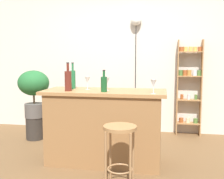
{
  "coord_description": "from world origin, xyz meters",
  "views": [
    {
      "loc": [
        0.72,
        -3.06,
        1.35
      ],
      "look_at": [
        0.05,
        0.55,
        0.91
      ],
      "focal_mm": 44.24,
      "sensor_mm": 36.0,
      "label": 1
    }
  ],
  "objects_px": {
    "wine_glass_left": "(153,83)",
    "pendant_globe_light": "(136,22)",
    "bottle_wine_red": "(104,84)",
    "bottle_vinegar": "(68,80)",
    "wine_glass_right": "(87,80)",
    "potted_plant": "(34,88)",
    "wine_glass_center": "(107,81)",
    "plant_stool": "(35,128)",
    "bar_stool": "(120,142)",
    "bottle_sauce_amber": "(73,79)",
    "spice_shelf": "(189,85)"
  },
  "relations": [
    {
      "from": "wine_glass_left",
      "to": "pendant_globe_light",
      "type": "xyz_separation_m",
      "value": [
        -0.38,
        1.74,
        0.9
      ]
    },
    {
      "from": "wine_glass_left",
      "to": "bottle_wine_red",
      "type": "bearing_deg",
      "value": 174.77
    },
    {
      "from": "bottle_vinegar",
      "to": "wine_glass_right",
      "type": "height_order",
      "value": "bottle_vinegar"
    },
    {
      "from": "potted_plant",
      "to": "wine_glass_left",
      "type": "relative_size",
      "value": 4.69
    },
    {
      "from": "wine_glass_left",
      "to": "wine_glass_center",
      "type": "xyz_separation_m",
      "value": [
        -0.58,
        0.21,
        0.0
      ]
    },
    {
      "from": "potted_plant",
      "to": "bottle_wine_red",
      "type": "height_order",
      "value": "bottle_wine_red"
    },
    {
      "from": "wine_glass_left",
      "to": "wine_glass_right",
      "type": "bearing_deg",
      "value": 162.6
    },
    {
      "from": "wine_glass_right",
      "to": "pendant_globe_light",
      "type": "relative_size",
      "value": 0.08
    },
    {
      "from": "plant_stool",
      "to": "wine_glass_center",
      "type": "bearing_deg",
      "value": -29.22
    },
    {
      "from": "plant_stool",
      "to": "bottle_wine_red",
      "type": "bearing_deg",
      "value": -34.0
    },
    {
      "from": "bar_stool",
      "to": "wine_glass_left",
      "type": "relative_size",
      "value": 4.03
    },
    {
      "from": "bar_stool",
      "to": "wine_glass_center",
      "type": "height_order",
      "value": "wine_glass_center"
    },
    {
      "from": "potted_plant",
      "to": "bottle_sauce_amber",
      "type": "distance_m",
      "value": 1.13
    },
    {
      "from": "bottle_sauce_amber",
      "to": "wine_glass_center",
      "type": "distance_m",
      "value": 0.49
    },
    {
      "from": "bottle_sauce_amber",
      "to": "bottle_vinegar",
      "type": "height_order",
      "value": "bottle_vinegar"
    },
    {
      "from": "plant_stool",
      "to": "pendant_globe_light",
      "type": "relative_size",
      "value": 0.18
    },
    {
      "from": "bar_stool",
      "to": "bottle_wine_red",
      "type": "distance_m",
      "value": 0.81
    },
    {
      "from": "bottle_sauce_amber",
      "to": "bottle_wine_red",
      "type": "xyz_separation_m",
      "value": [
        0.48,
        -0.26,
        -0.03
      ]
    },
    {
      "from": "wine_glass_left",
      "to": "plant_stool",
      "type": "bearing_deg",
      "value": 153.47
    },
    {
      "from": "pendant_globe_light",
      "to": "wine_glass_center",
      "type": "bearing_deg",
      "value": -97.63
    },
    {
      "from": "bottle_wine_red",
      "to": "bottle_vinegar",
      "type": "relative_size",
      "value": 0.75
    },
    {
      "from": "bar_stool",
      "to": "pendant_globe_light",
      "type": "distance_m",
      "value": 2.66
    },
    {
      "from": "plant_stool",
      "to": "bottle_vinegar",
      "type": "height_order",
      "value": "bottle_vinegar"
    },
    {
      "from": "potted_plant",
      "to": "bottle_vinegar",
      "type": "distance_m",
      "value": 1.31
    },
    {
      "from": "spice_shelf",
      "to": "pendant_globe_light",
      "type": "relative_size",
      "value": 0.79
    },
    {
      "from": "bar_stool",
      "to": "bottle_vinegar",
      "type": "distance_m",
      "value": 1.08
    },
    {
      "from": "bottle_wine_red",
      "to": "bottle_vinegar",
      "type": "bearing_deg",
      "value": 178.86
    },
    {
      "from": "potted_plant",
      "to": "bottle_sauce_amber",
      "type": "bearing_deg",
      "value": -36.5
    },
    {
      "from": "pendant_globe_light",
      "to": "potted_plant",
      "type": "bearing_deg",
      "value": -154.17
    },
    {
      "from": "plant_stool",
      "to": "wine_glass_center",
      "type": "distance_m",
      "value": 1.8
    },
    {
      "from": "wine_glass_left",
      "to": "spice_shelf",
      "type": "bearing_deg",
      "value": 72.1
    },
    {
      "from": "bottle_vinegar",
      "to": "wine_glass_center",
      "type": "bearing_deg",
      "value": 17.72
    },
    {
      "from": "bar_stool",
      "to": "plant_stool",
      "type": "relative_size",
      "value": 1.81
    },
    {
      "from": "spice_shelf",
      "to": "bottle_sauce_amber",
      "type": "xyz_separation_m",
      "value": [
        -1.61,
        -1.38,
        0.19
      ]
    },
    {
      "from": "plant_stool",
      "to": "bottle_vinegar",
      "type": "bearing_deg",
      "value": -44.95
    },
    {
      "from": "wine_glass_left",
      "to": "bar_stool",
      "type": "bearing_deg",
      "value": -122.51
    },
    {
      "from": "bottle_vinegar",
      "to": "potted_plant",
      "type": "bearing_deg",
      "value": 135.05
    },
    {
      "from": "plant_stool",
      "to": "bottle_sauce_amber",
      "type": "distance_m",
      "value": 1.42
    },
    {
      "from": "bottle_vinegar",
      "to": "pendant_globe_light",
      "type": "height_order",
      "value": "pendant_globe_light"
    },
    {
      "from": "wine_glass_right",
      "to": "pendant_globe_light",
      "type": "xyz_separation_m",
      "value": [
        0.47,
        1.47,
        0.9
      ]
    },
    {
      "from": "bar_stool",
      "to": "bottle_sauce_amber",
      "type": "height_order",
      "value": "bottle_sauce_amber"
    },
    {
      "from": "plant_stool",
      "to": "wine_glass_right",
      "type": "bearing_deg",
      "value": -32.72
    },
    {
      "from": "spice_shelf",
      "to": "bar_stool",
      "type": "bearing_deg",
      "value": -111.44
    },
    {
      "from": "plant_stool",
      "to": "wine_glass_left",
      "type": "relative_size",
      "value": 2.22
    },
    {
      "from": "bottle_wine_red",
      "to": "wine_glass_right",
      "type": "xyz_separation_m",
      "value": [
        -0.26,
        0.21,
        0.02
      ]
    },
    {
      "from": "bottle_vinegar",
      "to": "wine_glass_left",
      "type": "distance_m",
      "value": 1.04
    },
    {
      "from": "spice_shelf",
      "to": "plant_stool",
      "type": "bearing_deg",
      "value": -163.98
    },
    {
      "from": "bottle_wine_red",
      "to": "wine_glass_right",
      "type": "height_order",
      "value": "bottle_wine_red"
    },
    {
      "from": "bottle_wine_red",
      "to": "bottle_vinegar",
      "type": "distance_m",
      "value": 0.45
    },
    {
      "from": "spice_shelf",
      "to": "wine_glass_center",
      "type": "relative_size",
      "value": 9.98
    }
  ]
}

